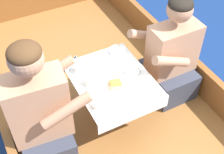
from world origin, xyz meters
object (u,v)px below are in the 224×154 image
Objects in this scene: person_starboard at (171,58)px; coffee_cup_port at (78,69)px; sandwich at (116,84)px; person_port at (41,115)px; coffee_cup_starboard at (90,82)px.

person_starboard reaches higher than coffee_cup_port.
sandwich is 0.33m from coffee_cup_port.
sandwich is (-0.60, -0.14, 0.10)m from person_starboard.
person_port reaches higher than coffee_cup_starboard.
person_starboard is at bearing 11.35° from person_port.
person_starboard is 0.79m from coffee_cup_port.
coffee_cup_port is at bearing 39.29° from person_port.
person_port reaches higher than person_starboard.
coffee_cup_starboard is at bearing -82.58° from coffee_cup_port.
sandwich is 0.19m from coffee_cup_starboard.
person_port is 9.99× the size of coffee_cup_port.
person_starboard is 9.25× the size of coffee_cup_starboard.
coffee_cup_port is 0.17m from coffee_cup_starboard.
person_port is 0.56m from sandwich.
person_starboard reaches higher than coffee_cup_starboard.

